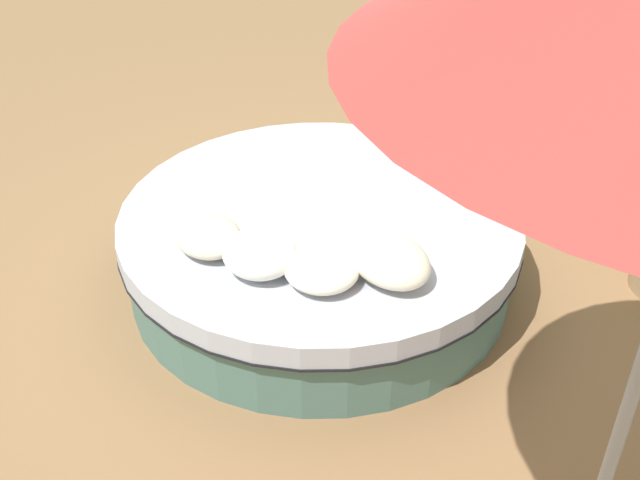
{
  "coord_description": "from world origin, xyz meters",
  "views": [
    {
      "loc": [
        -3.35,
        1.87,
        2.96
      ],
      "look_at": [
        0.0,
        0.0,
        0.3
      ],
      "focal_mm": 43.54,
      "sensor_mm": 36.0,
      "label": 1
    }
  ],
  "objects_px": {
    "round_bed": "(320,246)",
    "throw_pillow_1": "(260,253)",
    "throw_pillow_0": "(208,235)",
    "throw_pillow_3": "(388,258)",
    "patio_chair": "(576,136)",
    "planter": "(639,75)",
    "throw_pillow_2": "(322,269)"
  },
  "relations": [
    {
      "from": "round_bed",
      "to": "patio_chair",
      "type": "distance_m",
      "value": 1.96
    },
    {
      "from": "patio_chair",
      "to": "planter",
      "type": "bearing_deg",
      "value": 111.75
    },
    {
      "from": "patio_chair",
      "to": "planter",
      "type": "xyz_separation_m",
      "value": [
        0.54,
        -1.21,
        -0.01
      ]
    },
    {
      "from": "throw_pillow_1",
      "to": "throw_pillow_2",
      "type": "bearing_deg",
      "value": -137.34
    },
    {
      "from": "planter",
      "to": "patio_chair",
      "type": "bearing_deg",
      "value": 114.25
    },
    {
      "from": "throw_pillow_3",
      "to": "round_bed",
      "type": "bearing_deg",
      "value": 1.4
    },
    {
      "from": "throw_pillow_1",
      "to": "throw_pillow_2",
      "type": "relative_size",
      "value": 1.01
    },
    {
      "from": "throw_pillow_3",
      "to": "patio_chair",
      "type": "height_order",
      "value": "patio_chair"
    },
    {
      "from": "throw_pillow_0",
      "to": "throw_pillow_3",
      "type": "xyz_separation_m",
      "value": [
        -0.67,
        -0.73,
        0.01
      ]
    },
    {
      "from": "throw_pillow_3",
      "to": "planter",
      "type": "height_order",
      "value": "planter"
    },
    {
      "from": "throw_pillow_2",
      "to": "planter",
      "type": "distance_m",
      "value": 3.61
    },
    {
      "from": "throw_pillow_1",
      "to": "planter",
      "type": "bearing_deg",
      "value": -77.9
    },
    {
      "from": "patio_chair",
      "to": "round_bed",
      "type": "bearing_deg",
      "value": -95.13
    },
    {
      "from": "round_bed",
      "to": "throw_pillow_0",
      "type": "bearing_deg",
      "value": 91.66
    },
    {
      "from": "planter",
      "to": "throw_pillow_3",
      "type": "bearing_deg",
      "value": 110.21
    },
    {
      "from": "patio_chair",
      "to": "planter",
      "type": "height_order",
      "value": "patio_chair"
    },
    {
      "from": "throw_pillow_1",
      "to": "throw_pillow_3",
      "type": "xyz_separation_m",
      "value": [
        -0.36,
        -0.56,
        -0.0
      ]
    },
    {
      "from": "throw_pillow_0",
      "to": "throw_pillow_3",
      "type": "height_order",
      "value": "throw_pillow_3"
    },
    {
      "from": "throw_pillow_0",
      "to": "throw_pillow_1",
      "type": "xyz_separation_m",
      "value": [
        -0.32,
        -0.16,
        0.02
      ]
    },
    {
      "from": "throw_pillow_3",
      "to": "planter",
      "type": "relative_size",
      "value": 0.54
    },
    {
      "from": "round_bed",
      "to": "throw_pillow_1",
      "type": "bearing_deg",
      "value": 121.57
    },
    {
      "from": "round_bed",
      "to": "throw_pillow_1",
      "type": "height_order",
      "value": "throw_pillow_1"
    },
    {
      "from": "throw_pillow_0",
      "to": "throw_pillow_1",
      "type": "bearing_deg",
      "value": -152.63
    },
    {
      "from": "throw_pillow_0",
      "to": "throw_pillow_1",
      "type": "height_order",
      "value": "throw_pillow_1"
    },
    {
      "from": "patio_chair",
      "to": "throw_pillow_2",
      "type": "bearing_deg",
      "value": -80.09
    },
    {
      "from": "throw_pillow_3",
      "to": "throw_pillow_1",
      "type": "bearing_deg",
      "value": 57.48
    },
    {
      "from": "round_bed",
      "to": "throw_pillow_3",
      "type": "height_order",
      "value": "throw_pillow_3"
    },
    {
      "from": "round_bed",
      "to": "throw_pillow_0",
      "type": "height_order",
      "value": "throw_pillow_0"
    },
    {
      "from": "round_bed",
      "to": "throw_pillow_3",
      "type": "xyz_separation_m",
      "value": [
        -0.7,
        -0.02,
        0.34
      ]
    },
    {
      "from": "throw_pillow_0",
      "to": "planter",
      "type": "relative_size",
      "value": 0.44
    },
    {
      "from": "round_bed",
      "to": "throw_pillow_1",
      "type": "distance_m",
      "value": 0.73
    },
    {
      "from": "patio_chair",
      "to": "throw_pillow_0",
      "type": "bearing_deg",
      "value": -93.98
    }
  ]
}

